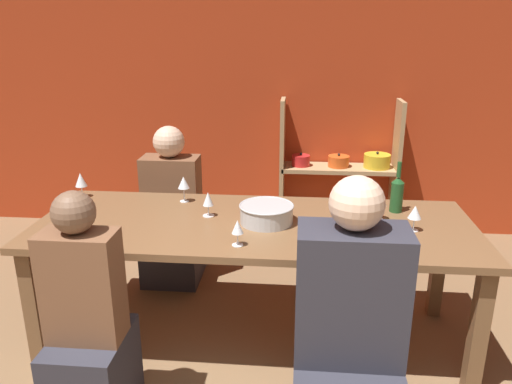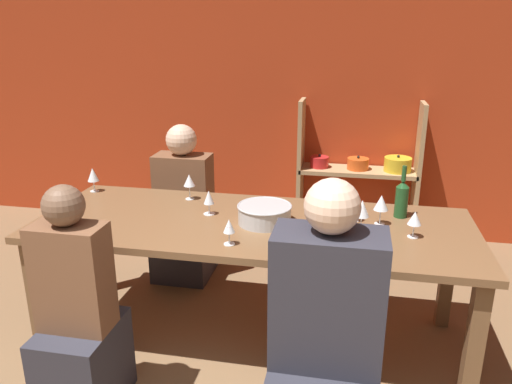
% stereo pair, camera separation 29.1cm
% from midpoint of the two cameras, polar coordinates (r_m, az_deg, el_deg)
% --- Properties ---
extents(wall_back_red, '(8.80, 0.06, 2.70)m').
position_cam_midpoint_polar(wall_back_red, '(4.56, 0.33, 12.10)').
color(wall_back_red, '#B23819').
rests_on(wall_back_red, ground_plane).
extents(shelf_unit, '(1.04, 0.30, 1.26)m').
position_cam_midpoint_polar(shelf_unit, '(4.54, 7.59, 0.34)').
color(shelf_unit, tan).
rests_on(shelf_unit, ground_plane).
extents(dining_table, '(2.51, 0.95, 0.78)m').
position_cam_midpoint_polar(dining_table, '(2.90, -3.06, -5.06)').
color(dining_table, brown).
rests_on(dining_table, ground_plane).
extents(mixing_bowl, '(0.31, 0.31, 0.11)m').
position_cam_midpoint_polar(mixing_bowl, '(2.84, -1.73, -2.46)').
color(mixing_bowl, '#B7BABC').
rests_on(mixing_bowl, dining_table).
extents(wine_bottle_green, '(0.08, 0.08, 0.31)m').
position_cam_midpoint_polar(wine_bottle_green, '(3.07, 13.24, -0.18)').
color(wine_bottle_green, '#1E4C23').
rests_on(wine_bottle_green, dining_table).
extents(wine_glass_red_a, '(0.08, 0.08, 0.16)m').
position_cam_midpoint_polar(wine_glass_red_a, '(3.50, -21.68, 1.20)').
color(wine_glass_red_a, white).
rests_on(wine_glass_red_a, dining_table).
extents(wine_glass_white_a, '(0.08, 0.08, 0.17)m').
position_cam_midpoint_polar(wine_glass_white_a, '(2.83, 9.27, -1.59)').
color(wine_glass_white_a, white).
rests_on(wine_glass_white_a, dining_table).
extents(wine_glass_red_b, '(0.06, 0.06, 0.14)m').
position_cam_midpoint_polar(wine_glass_red_b, '(2.54, -5.42, -4.18)').
color(wine_glass_red_b, white).
rests_on(wine_glass_red_b, dining_table).
extents(wine_glass_white_b, '(0.07, 0.07, 0.17)m').
position_cam_midpoint_polar(wine_glass_white_b, '(3.22, -10.85, 0.94)').
color(wine_glass_white_b, white).
rests_on(wine_glass_white_b, dining_table).
extents(wine_glass_red_c, '(0.07, 0.07, 0.18)m').
position_cam_midpoint_polar(wine_glass_red_c, '(2.93, 8.33, -0.56)').
color(wine_glass_red_c, white).
rests_on(wine_glass_red_c, dining_table).
extents(wine_glass_white_c, '(0.08, 0.08, 0.17)m').
position_cam_midpoint_polar(wine_glass_white_c, '(2.92, 11.23, -0.85)').
color(wine_glass_white_c, white).
rests_on(wine_glass_white_c, dining_table).
extents(wine_glass_red_d, '(0.07, 0.07, 0.15)m').
position_cam_midpoint_polar(wine_glass_red_d, '(2.81, 14.92, -2.39)').
color(wine_glass_red_d, white).
rests_on(wine_glass_red_d, dining_table).
extents(wine_glass_empty_a, '(0.07, 0.07, 0.15)m').
position_cam_midpoint_polar(wine_glass_empty_a, '(2.95, -8.32, -0.94)').
color(wine_glass_empty_a, white).
rests_on(wine_glass_empty_a, dining_table).
extents(person_near_a, '(0.45, 0.57, 1.30)m').
position_cam_midpoint_polar(person_near_a, '(2.29, 6.54, -18.57)').
color(person_near_a, '#2D2D38').
rests_on(person_near_a, ground_plane).
extents(person_far_a, '(0.42, 0.52, 1.18)m').
position_cam_midpoint_polar(person_far_a, '(3.85, -11.58, -3.59)').
color(person_far_a, '#2D2D38').
rests_on(person_far_a, ground_plane).
extents(person_near_b, '(0.34, 0.43, 1.18)m').
position_cam_midpoint_polar(person_near_b, '(2.62, -21.72, -15.56)').
color(person_near_b, '#2D2D38').
rests_on(person_near_b, ground_plane).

